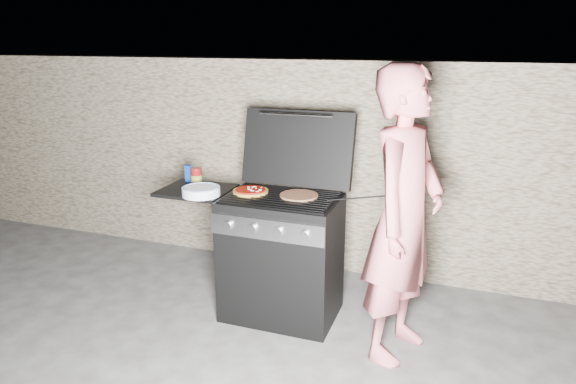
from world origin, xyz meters
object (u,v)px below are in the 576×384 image
(sauce_jar, at_px, (196,176))
(person, at_px, (404,217))
(gas_grill, at_px, (250,252))
(pizza_topped, at_px, (251,191))

(sauce_jar, relative_size, person, 0.07)
(sauce_jar, xyz_separation_m, person, (1.59, -0.28, -0.04))
(person, bearing_deg, gas_grill, 97.66)
(sauce_jar, bearing_deg, gas_grill, -13.27)
(pizza_topped, xyz_separation_m, sauce_jar, (-0.49, 0.09, 0.04))
(sauce_jar, bearing_deg, person, -10.03)
(gas_grill, relative_size, sauce_jar, 10.56)
(pizza_topped, bearing_deg, person, -9.79)
(person, bearing_deg, pizza_topped, 96.49)
(pizza_topped, bearing_deg, sauce_jar, 169.42)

